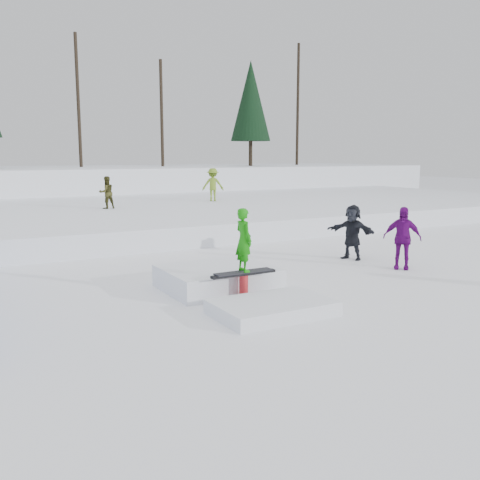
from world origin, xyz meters
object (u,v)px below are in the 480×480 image
jib_rail_feature (232,283)px  spectator_dark (352,232)px  spectator_purple (402,238)px  walker_ygreen (213,185)px  walker_olive (107,193)px

jib_rail_feature → spectator_dark: bearing=20.6°
spectator_purple → jib_rail_feature: (-5.70, -0.21, -0.60)m
spectator_dark → walker_ygreen: bearing=150.8°
walker_olive → jib_rail_feature: walker_olive is taller
spectator_dark → jib_rail_feature: (-5.42, -2.04, -0.56)m
spectator_purple → jib_rail_feature: 5.74m
walker_olive → spectator_dark: 12.74m
walker_olive → spectator_dark: (4.52, -11.89, -0.68)m
walker_olive → walker_ygreen: bearing=-177.1°
walker_ygreen → jib_rail_feature: walker_ygreen is taller
walker_olive → walker_ygreen: (6.16, 1.32, 0.14)m
walker_olive → walker_ygreen: 6.30m
walker_ygreen → jib_rail_feature: 16.86m
spectator_dark → walker_olive: bearing=178.7°
walker_olive → spectator_dark: bearing=101.6°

